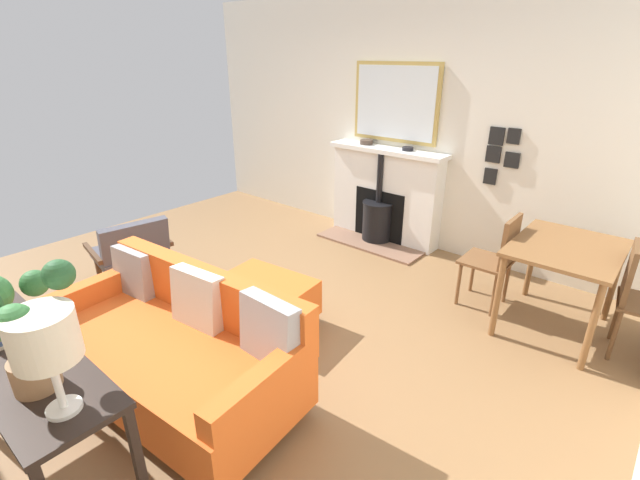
% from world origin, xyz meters
% --- Properties ---
extents(ground_plane, '(4.87, 5.94, 0.01)m').
position_xyz_m(ground_plane, '(0.00, 0.00, -0.00)').
color(ground_plane, olive).
extents(wall_left, '(0.12, 5.94, 2.80)m').
position_xyz_m(wall_left, '(-2.44, 0.00, 1.40)').
color(wall_left, silver).
rests_on(wall_left, ground).
extents(fireplace, '(0.63, 1.47, 1.13)m').
position_xyz_m(fireplace, '(-2.22, 0.00, 0.50)').
color(fireplace, brown).
rests_on(fireplace, ground).
extents(mirror_over_mantel, '(0.04, 1.08, 0.87)m').
position_xyz_m(mirror_over_mantel, '(-2.35, 0.00, 1.62)').
color(mirror_over_mantel, tan).
extents(mantel_bowl_near, '(0.15, 0.15, 0.05)m').
position_xyz_m(mantel_bowl_near, '(-2.26, -0.31, 1.16)').
color(mantel_bowl_near, '#47382D').
rests_on(mantel_bowl_near, fireplace).
extents(mantel_bowl_far, '(0.13, 0.13, 0.04)m').
position_xyz_m(mantel_bowl_far, '(-2.26, 0.26, 1.15)').
color(mantel_bowl_far, black).
rests_on(mantel_bowl_far, fireplace).
extents(sofa, '(1.02, 1.88, 0.84)m').
position_xyz_m(sofa, '(0.94, 0.43, 0.35)').
color(sofa, '#B2B2B7').
rests_on(sofa, ground).
extents(ottoman, '(0.68, 0.83, 0.40)m').
position_xyz_m(ottoman, '(0.02, 0.28, 0.24)').
color(ottoman, '#B2B2B7').
rests_on(ottoman, ground).
extents(armchair_accent, '(0.76, 0.69, 0.75)m').
position_xyz_m(armchair_accent, '(0.41, -1.10, 0.43)').
color(armchair_accent, '#4C3321').
rests_on(armchair_accent, ground).
extents(console_table, '(0.43, 1.48, 0.77)m').
position_xyz_m(console_table, '(1.77, 0.44, 0.68)').
color(console_table, black).
rests_on(console_table, ground).
extents(table_lamp_far_end, '(0.25, 0.25, 0.47)m').
position_xyz_m(table_lamp_far_end, '(1.77, 0.99, 1.12)').
color(table_lamp_far_end, white).
rests_on(table_lamp_far_end, console_table).
extents(potted_plant, '(0.41, 0.45, 0.60)m').
position_xyz_m(potted_plant, '(1.80, 0.76, 1.13)').
color(potted_plant, '#99704C').
rests_on(potted_plant, console_table).
extents(book_stack, '(0.26, 0.21, 0.06)m').
position_xyz_m(book_stack, '(1.77, 0.25, 0.80)').
color(book_stack, beige).
rests_on(book_stack, console_table).
extents(dining_table, '(0.96, 0.76, 0.75)m').
position_xyz_m(dining_table, '(-1.50, 2.15, 0.64)').
color(dining_table, brown).
rests_on(dining_table, ground).
extents(dining_chair_near_fireplace, '(0.40, 0.40, 0.88)m').
position_xyz_m(dining_chair_near_fireplace, '(-1.50, 1.63, 0.51)').
color(dining_chair_near_fireplace, brown).
rests_on(dining_chair_near_fireplace, ground).
extents(dining_chair_by_back_wall, '(0.44, 0.44, 0.88)m').
position_xyz_m(dining_chair_by_back_wall, '(-1.49, 2.66, 0.52)').
color(dining_chair_by_back_wall, brown).
rests_on(dining_chair_by_back_wall, ground).
extents(photo_gallery_row, '(0.02, 0.33, 0.58)m').
position_xyz_m(photo_gallery_row, '(-2.36, 1.24, 1.22)').
color(photo_gallery_row, black).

